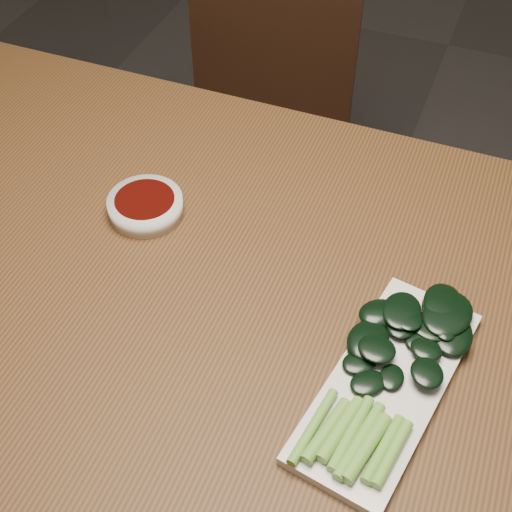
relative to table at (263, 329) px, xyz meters
name	(u,v)px	position (x,y,z in m)	size (l,w,h in m)	color
table	(263,329)	(0.00, 0.00, 0.00)	(1.40, 0.80, 0.75)	#482C14
chair_far	(265,123)	(-0.26, 0.68, -0.19)	(0.43, 0.43, 0.89)	black
sauce_bowl	(145,206)	(-0.22, 0.08, 0.09)	(0.11, 0.11, 0.03)	silver
serving_plate	(387,385)	(0.18, -0.08, 0.08)	(0.17, 0.32, 0.01)	silver
gai_lan	(401,354)	(0.19, -0.04, 0.10)	(0.16, 0.31, 0.02)	#67A438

